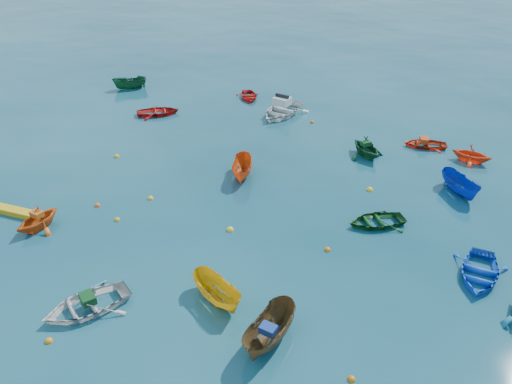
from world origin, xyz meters
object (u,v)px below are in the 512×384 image
(kayak_yellow, at_px, (15,214))
(dinghy_white_near, at_px, (88,309))
(dinghy_blue_se, at_px, (478,276))
(motorboat_white, at_px, (282,114))

(kayak_yellow, bearing_deg, dinghy_white_near, -120.74)
(dinghy_blue_se, bearing_deg, kayak_yellow, -166.51)
(dinghy_white_near, distance_m, motorboat_white, 23.23)
(dinghy_blue_se, bearing_deg, motorboat_white, 138.47)
(dinghy_blue_se, xyz_separation_m, kayak_yellow, (-23.38, -2.67, 0.00))
(kayak_yellow, distance_m, motorboat_white, 20.66)
(dinghy_white_near, height_order, kayak_yellow, dinghy_white_near)
(kayak_yellow, relative_size, motorboat_white, 0.85)
(kayak_yellow, bearing_deg, motorboat_white, -27.17)
(motorboat_white, bearing_deg, dinghy_white_near, -79.23)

